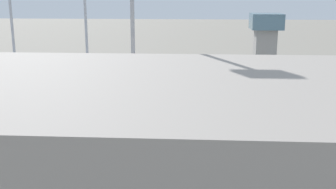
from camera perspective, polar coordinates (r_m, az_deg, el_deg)
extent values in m
plane|color=gray|center=(59.65, -2.64, -2.51)|extent=(400.00, 400.00, 0.00)
cube|color=#3D3833|center=(69.23, -1.74, -0.11)|extent=(140.00, 2.80, 0.12)
cube|color=#3D3833|center=(64.42, -2.16, -1.20)|extent=(140.00, 2.80, 0.12)
cube|color=#3D3833|center=(59.63, -2.64, -2.45)|extent=(140.00, 2.80, 0.12)
cube|color=#4C443D|center=(54.89, -3.21, -3.93)|extent=(140.00, 2.80, 0.12)
cube|color=#4C443D|center=(50.19, -3.89, -5.69)|extent=(140.00, 2.80, 0.12)
cube|color=#B7BABF|center=(58.86, 6.95, -0.78)|extent=(23.00, 3.00, 3.80)
cube|color=#B7BABF|center=(62.30, -15.86, -0.40)|extent=(23.00, 3.00, 3.80)
cube|color=silver|center=(49.16, 2.55, -3.68)|extent=(23.00, 3.00, 3.80)
cube|color=maroon|center=(49.18, 2.55, -3.74)|extent=(22.40, 3.06, 0.36)
cube|color=#B7BABF|center=(63.61, 3.27, 0.42)|extent=(23.00, 3.00, 3.80)
cube|color=#285193|center=(63.66, 3.27, 0.23)|extent=(22.40, 3.06, 0.36)
cube|color=#B7BABF|center=(68.17, -17.52, 0.70)|extent=(23.00, 3.00, 3.80)
cube|color=#285193|center=(68.19, -17.52, 0.64)|extent=(22.40, 3.06, 0.36)
cube|color=silver|center=(54.04, 6.98, -2.13)|extent=(23.00, 3.00, 3.80)
cube|color=maroon|center=(54.05, 6.98, -2.18)|extent=(22.40, 3.06, 0.36)
cube|color=silver|center=(57.87, -17.71, -1.62)|extent=(23.00, 3.00, 3.80)
cube|color=maroon|center=(58.01, -17.66, -2.16)|extent=(22.40, 3.06, 0.36)
cylinder|color=#9EA0A5|center=(71.71, -11.28, 12.08)|extent=(0.44, 0.44, 29.72)
cylinder|color=#9EA0A5|center=(75.68, -20.79, 11.69)|extent=(0.44, 0.44, 30.10)
cylinder|color=#9EA0A5|center=(45.15, -4.87, 9.59)|extent=(0.44, 0.44, 27.02)
cube|color=gray|center=(84.99, 13.04, 5.45)|extent=(4.00, 4.00, 9.65)
cube|color=slate|center=(84.32, 13.27, 9.70)|extent=(6.00, 6.00, 3.00)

